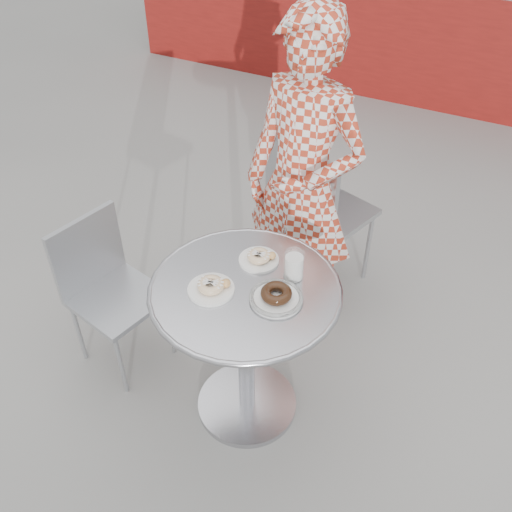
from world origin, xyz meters
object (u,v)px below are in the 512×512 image
at_px(milk_cup, 294,266).
at_px(plate_far, 260,258).
at_px(bistro_table, 246,321).
at_px(plate_checker, 276,297).
at_px(chair_far, 320,241).
at_px(chair_left, 122,321).
at_px(plate_near, 212,287).
at_px(seated_person, 303,187).

bearing_deg(milk_cup, plate_far, 170.59).
height_order(bistro_table, plate_far, plate_far).
distance_m(plate_far, plate_checker, 0.24).
xyz_separation_m(bistro_table, chair_far, (-0.04, 1.00, -0.30)).
relative_size(chair_left, milk_cup, 6.30).
bearing_deg(plate_near, chair_left, 172.50).
bearing_deg(plate_checker, bistro_table, 177.76).
xyz_separation_m(plate_far, plate_near, (-0.09, -0.24, 0.00)).
distance_m(plate_near, milk_cup, 0.34).
relative_size(bistro_table, plate_near, 4.25).
bearing_deg(plate_far, plate_checker, -47.78).
xyz_separation_m(chair_far, seated_person, (-0.01, -0.31, 0.55)).
bearing_deg(chair_far, plate_near, 104.35).
bearing_deg(milk_cup, seated_person, 109.69).
bearing_deg(plate_far, chair_far, 91.58).
distance_m(chair_far, chair_left, 1.20).
distance_m(plate_far, milk_cup, 0.17).
bearing_deg(bistro_table, seated_person, 94.15).
xyz_separation_m(chair_far, milk_cup, (0.19, -0.85, 0.55)).
height_order(plate_near, milk_cup, milk_cup).
height_order(chair_far, plate_near, chair_far).
height_order(seated_person, milk_cup, seated_person).
height_order(chair_far, plate_far, chair_far).
distance_m(chair_left, plate_far, 0.90).
xyz_separation_m(seated_person, plate_far, (0.03, -0.52, -0.04)).
xyz_separation_m(plate_near, plate_checker, (0.25, 0.07, -0.00)).
height_order(seated_person, plate_near, seated_person).
bearing_deg(chair_far, bistro_table, 110.40).
height_order(chair_left, plate_far, plate_far).
relative_size(plate_far, plate_checker, 0.80).
bearing_deg(plate_far, chair_left, -166.50).
bearing_deg(plate_far, plate_near, -109.89).
relative_size(chair_left, seated_person, 0.48).
height_order(bistro_table, seated_person, seated_person).
bearing_deg(chair_left, milk_cup, -67.85).
bearing_deg(plate_far, bistro_table, -82.83).
bearing_deg(bistro_table, chair_far, 92.54).
distance_m(chair_left, plate_checker, 1.02).
bearing_deg(milk_cup, bistro_table, -135.39).
height_order(bistro_table, plate_near, plate_near).
relative_size(seated_person, plate_far, 9.99).
height_order(chair_left, seated_person, seated_person).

